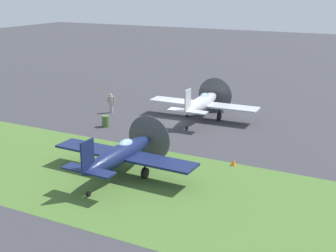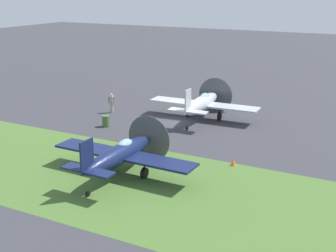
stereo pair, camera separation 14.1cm
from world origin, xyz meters
name	(u,v)px [view 1 (the left image)]	position (x,y,z in m)	size (l,w,h in m)	color
ground_plane	(178,121)	(0.00, 0.00, 0.00)	(160.00, 160.00, 0.00)	#38383D
grass_verge	(89,173)	(0.00, -12.20, 0.00)	(120.00, 11.00, 0.01)	#476B2D
airplane_lead	(202,103)	(1.48, 1.50, 1.40)	(9.38, 7.43, 3.35)	#B2B7BC
airplane_wingman	(122,154)	(2.00, -11.60, 1.37)	(9.15, 7.27, 3.28)	#141E47
ground_crew_chief	(111,103)	(-6.44, -0.25, 0.91)	(0.58, 0.38, 1.73)	#9E998E
fuel_drum	(106,121)	(-4.49, -3.92, 0.45)	(0.60, 0.60, 0.90)	#476633
runway_marker_cone	(234,162)	(7.31, -7.06, 0.22)	(0.36, 0.36, 0.44)	orange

